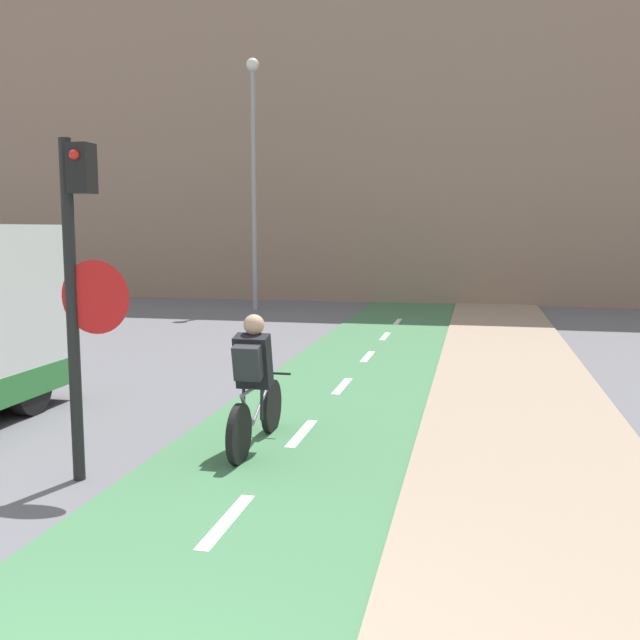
% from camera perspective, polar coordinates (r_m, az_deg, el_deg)
% --- Properties ---
extents(building_row_background, '(60.00, 5.20, 11.05)m').
position_cam_1_polar(building_row_background, '(24.98, 8.23, 14.63)').
color(building_row_background, '#89705B').
rests_on(building_row_background, ground_plane).
extents(traffic_light_pole, '(0.67, 0.25, 3.13)m').
position_cam_1_polar(traffic_light_pole, '(6.78, -18.74, 3.60)').
color(traffic_light_pole, black).
rests_on(traffic_light_pole, ground_plane).
extents(street_lamp_far, '(0.36, 0.36, 7.03)m').
position_cam_1_polar(street_lamp_far, '(20.70, -5.32, 12.70)').
color(street_lamp_far, gray).
rests_on(street_lamp_far, ground_plane).
extents(cyclist_near, '(0.46, 1.76, 1.44)m').
position_cam_1_polar(cyclist_near, '(7.57, -5.30, -5.17)').
color(cyclist_near, black).
rests_on(cyclist_near, ground_plane).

